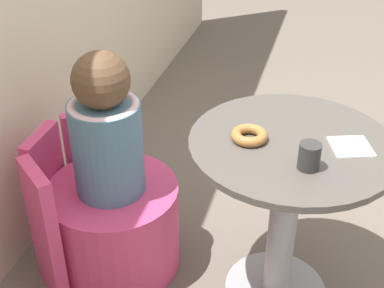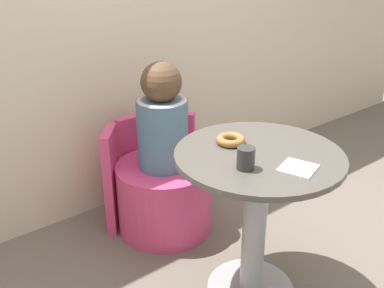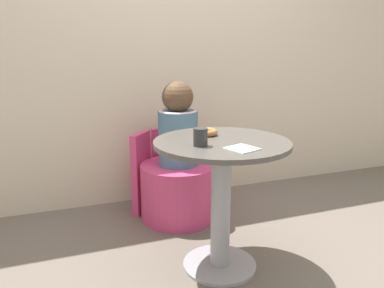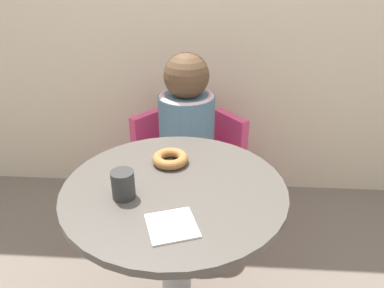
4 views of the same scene
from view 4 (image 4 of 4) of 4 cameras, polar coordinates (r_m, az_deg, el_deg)
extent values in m
cylinder|color=#99999E|center=(1.43, -2.37, -18.74)|extent=(0.11, 0.11, 0.68)
cylinder|color=#4C4742|center=(1.20, -2.70, -6.97)|extent=(0.71, 0.71, 0.02)
cylinder|color=#D13D70|center=(2.06, -0.73, -7.93)|extent=(0.54, 0.54, 0.40)
cube|color=#D13D70|center=(2.25, -0.17, -1.47)|extent=(0.23, 0.05, 0.60)
cube|color=#D13D70|center=(2.16, 5.63, -3.01)|extent=(0.19, 0.21, 0.60)
cube|color=#D13D70|center=(2.19, -6.27, -2.61)|extent=(0.19, 0.21, 0.60)
cylinder|color=slate|center=(1.86, -0.80, 1.89)|extent=(0.27, 0.27, 0.38)
torus|color=beige|center=(1.79, -0.84, 7.10)|extent=(0.27, 0.27, 0.04)
sphere|color=brown|center=(1.75, -0.86, 10.35)|extent=(0.21, 0.21, 0.21)
torus|color=#9E6633|center=(1.31, -3.32, -2.25)|extent=(0.13, 0.13, 0.04)
cylinder|color=#2D2D2D|center=(1.14, -10.45, -6.09)|extent=(0.07, 0.07, 0.09)
cube|color=white|center=(1.04, -3.08, -12.33)|extent=(0.17, 0.17, 0.01)
camera|label=1|loc=(1.95, -65.32, 22.07)|focal=50.00mm
camera|label=2|loc=(1.40, -95.22, 3.31)|focal=42.00mm
camera|label=3|loc=(1.19, -117.06, -24.71)|focal=35.00mm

